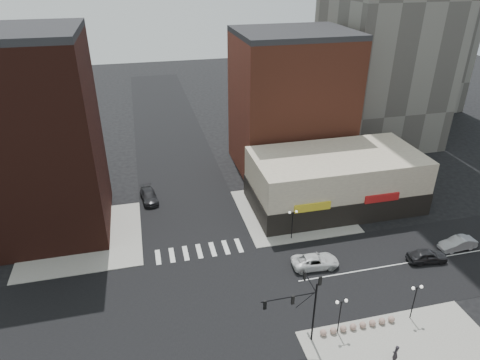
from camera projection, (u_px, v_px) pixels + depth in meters
name	position (u px, v px, depth m)	size (l,w,h in m)	color
ground	(212.00, 296.00, 46.40)	(240.00, 240.00, 0.00)	black
road_ew	(212.00, 296.00, 46.40)	(200.00, 14.00, 0.02)	black
road_ns	(212.00, 296.00, 46.40)	(14.00, 200.00, 0.02)	black
sidewalk_nw	(83.00, 238.00, 55.82)	(15.00, 15.00, 0.12)	gray
sidewalk_ne	(292.00, 211.00, 61.90)	(15.00, 15.00, 0.12)	gray
building_nw	(30.00, 142.00, 52.55)	(16.00, 15.00, 25.00)	#361711
building_ne_midrise	(291.00, 105.00, 70.69)	(18.00, 15.00, 22.00)	brown
building_ne_row	(335.00, 184.00, 62.19)	(24.20, 12.20, 8.00)	beige
traffic_signal	(304.00, 300.00, 38.88)	(5.59, 3.09, 7.77)	black
street_lamp_se_a	(341.00, 308.00, 40.30)	(1.22, 0.32, 4.16)	black
street_lamp_se_b	(416.00, 294.00, 41.98)	(1.22, 0.32, 4.16)	black
street_lamp_ne	(293.00, 218.00, 54.28)	(1.22, 0.32, 4.16)	black
bollard_row	(358.00, 326.00, 42.07)	(8.01, 0.66, 0.66)	#8F6F62
white_suv	(315.00, 261.00, 50.48)	(2.58, 5.59, 1.55)	silver
dark_sedan_east	(427.00, 256.00, 51.32)	(1.92, 4.78, 1.63)	black
silver_sedan	(458.00, 244.00, 53.57)	(1.66, 4.76, 1.57)	#97989C
dark_sedan_north	(149.00, 196.00, 64.17)	(2.21, 5.42, 1.57)	black
pedestrian	(395.00, 354.00, 38.33)	(0.71, 0.46, 1.94)	#262328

